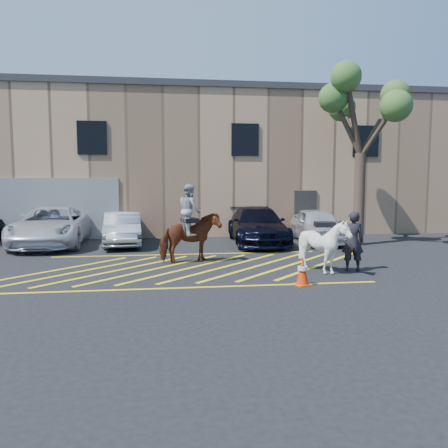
{
  "coord_description": "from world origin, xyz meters",
  "views": [
    {
      "loc": [
        -0.72,
        -13.56,
        2.69
      ],
      "look_at": [
        1.1,
        0.2,
        1.3
      ],
      "focal_mm": 35.0,
      "sensor_mm": 36.0,
      "label": 1
    }
  ],
  "objects": [
    {
      "name": "car_silver_sedan",
      "position": [
        -2.53,
        4.89,
        0.69
      ],
      "size": [
        1.79,
        4.27,
        1.37
      ],
      "primitive_type": "imported",
      "rotation": [
        0.0,
        0.0,
        0.08
      ],
      "color": "#8E929B",
      "rests_on": "ground"
    },
    {
      "name": "car_white_suv",
      "position": [
        5.78,
        4.6,
        0.75
      ],
      "size": [
        2.14,
        4.52,
        1.49
      ],
      "primitive_type": "imported",
      "rotation": [
        0.0,
        0.0,
        -0.09
      ],
      "color": "silver",
      "rests_on": "ground"
    },
    {
      "name": "handler",
      "position": [
        4.74,
        -1.36,
        0.89
      ],
      "size": [
        0.72,
        0.54,
        1.79
      ],
      "primitive_type": "imported",
      "rotation": [
        0.0,
        0.0,
        2.96
      ],
      "color": "black",
      "rests_on": "ground"
    },
    {
      "name": "car_white_pickup",
      "position": [
        -5.43,
        5.17,
        0.8
      ],
      "size": [
        2.85,
        5.83,
        1.59
      ],
      "primitive_type": "imported",
      "rotation": [
        0.0,
        0.0,
        0.04
      ],
      "color": "silver",
      "rests_on": "ground"
    },
    {
      "name": "warehouse",
      "position": [
        -0.01,
        11.99,
        3.65
      ],
      "size": [
        32.42,
        10.2,
        7.3
      ],
      "color": "tan",
      "rests_on": "ground"
    },
    {
      "name": "traffic_cone",
      "position": [
        2.73,
        -2.89,
        0.37
      ],
      "size": [
        0.47,
        0.47,
        0.73
      ],
      "color": "#E35F09",
      "rests_on": "ground"
    },
    {
      "name": "car_blue_suv",
      "position": [
        3.12,
        4.62,
        0.77
      ],
      "size": [
        2.4,
        5.41,
        1.54
      ],
      "primitive_type": "imported",
      "rotation": [
        0.0,
        0.0,
        -0.04
      ],
      "color": "black",
      "rests_on": "ground"
    },
    {
      "name": "saddled_white",
      "position": [
        3.8,
        -1.55,
        0.81
      ],
      "size": [
        1.53,
        1.66,
        1.6
      ],
      "color": "white",
      "rests_on": "ground"
    },
    {
      "name": "mounted_bay",
      "position": [
        0.03,
        0.6,
        1.04
      ],
      "size": [
        2.13,
        1.43,
        2.58
      ],
      "color": "brown",
      "rests_on": "ground"
    },
    {
      "name": "hatching_zone",
      "position": [
        -0.0,
        -0.3,
        0.01
      ],
      "size": [
        12.6,
        5.12,
        0.01
      ],
      "color": "yellow",
      "rests_on": "ground"
    },
    {
      "name": "ground",
      "position": [
        0.0,
        0.0,
        0.0
      ],
      "size": [
        90.0,
        90.0,
        0.0
      ],
      "primitive_type": "plane",
      "color": "black",
      "rests_on": "ground"
    },
    {
      "name": "tree",
      "position": [
        7.22,
        3.67,
        5.69
      ],
      "size": [
        3.99,
        4.37,
        7.31
      ],
      "color": "#4A382D",
      "rests_on": "ground"
    }
  ]
}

